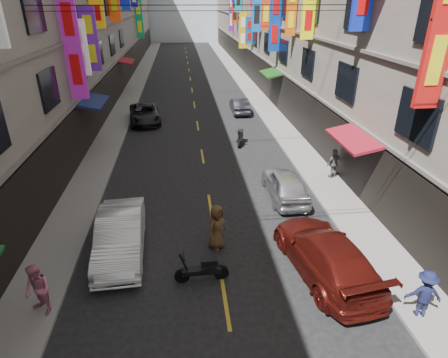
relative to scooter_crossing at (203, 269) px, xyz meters
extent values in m
cube|color=slate|center=(-5.37, 28.86, -0.38)|extent=(2.00, 90.00, 0.12)
cube|color=slate|center=(6.63, 28.86, -0.38)|extent=(2.00, 90.00, 0.12)
cube|color=black|center=(-6.32, 28.86, 1.06)|extent=(0.12, 85.50, 3.00)
cube|color=#66635E|center=(-6.31, 28.86, 2.76)|extent=(0.16, 90.00, 0.14)
cube|color=#66635E|center=(-6.31, 28.86, 5.96)|extent=(0.16, 90.00, 0.14)
cube|color=black|center=(7.58, 28.86, 1.06)|extent=(0.12, 85.50, 3.00)
cube|color=#66635E|center=(7.57, 28.86, 2.76)|extent=(0.16, 90.00, 0.14)
cube|color=#66635E|center=(7.57, 28.86, 5.96)|extent=(0.16, 90.00, 0.14)
cube|color=red|center=(7.14, 1.03, 7.48)|extent=(0.77, 0.18, 5.10)
cylinder|color=black|center=(7.19, 1.03, 7.48)|extent=(0.87, 0.08, 0.08)
cube|color=#9F1C9B|center=(-5.83, 11.04, 5.89)|extent=(0.88, 0.18, 5.49)
cylinder|color=black|center=(-5.88, 11.04, 5.89)|extent=(0.98, 0.08, 0.08)
cube|color=white|center=(-5.89, 12.93, 5.54)|extent=(0.76, 0.18, 2.99)
cylinder|color=black|center=(-5.94, 12.93, 5.54)|extent=(0.86, 0.08, 0.08)
cube|color=#F6FF0D|center=(7.15, 13.31, 7.68)|extent=(0.76, 0.18, 3.74)
cylinder|color=black|center=(7.20, 13.31, 7.68)|extent=(0.86, 0.08, 0.08)
cube|color=#55198B|center=(-5.79, 15.09, 5.80)|extent=(0.95, 0.18, 3.75)
cylinder|color=black|center=(-5.84, 15.09, 5.80)|extent=(1.05, 0.08, 0.08)
cube|color=#DE590C|center=(7.18, 17.10, 7.50)|extent=(0.69, 0.18, 3.61)
cylinder|color=black|center=(7.23, 17.10, 7.50)|extent=(0.79, 0.08, 0.08)
cube|color=#EDAD0C|center=(-5.81, 18.42, 7.94)|extent=(0.91, 0.18, 3.52)
cylinder|color=black|center=(-5.86, 18.42, 7.94)|extent=(1.01, 0.08, 0.08)
cube|color=#0D359D|center=(7.09, 21.22, 6.54)|extent=(0.88, 0.18, 4.75)
cylinder|color=black|center=(7.14, 21.22, 6.54)|extent=(0.98, 0.08, 0.08)
cube|color=red|center=(7.11, 24.82, 7.81)|extent=(0.83, 0.18, 4.51)
cylinder|color=black|center=(7.16, 24.82, 7.81)|extent=(0.93, 0.08, 0.08)
cube|color=blue|center=(7.07, 28.74, 7.85)|extent=(0.92, 0.18, 5.51)
cylinder|color=black|center=(7.12, 28.74, 7.85)|extent=(1.02, 0.08, 0.08)
cube|color=#0C5690|center=(7.13, 33.01, 4.92)|extent=(0.80, 0.18, 2.74)
cylinder|color=black|center=(7.18, 33.01, 4.92)|extent=(0.90, 0.08, 0.08)
cube|color=#D4970B|center=(7.08, 36.91, 4.63)|extent=(0.90, 0.18, 4.00)
cylinder|color=black|center=(7.13, 36.91, 4.63)|extent=(1.00, 0.08, 0.08)
cube|color=#B93311|center=(7.12, 44.54, 6.63)|extent=(0.82, 0.18, 3.23)
cylinder|color=black|center=(7.17, 44.54, 6.63)|extent=(0.92, 0.08, 0.08)
cube|color=#0A7747|center=(-5.77, 46.75, 5.69)|extent=(1.01, 0.18, 5.26)
cylinder|color=black|center=(-5.82, 46.75, 5.69)|extent=(1.11, 0.08, 0.08)
cube|color=#66167B|center=(7.21, 49.00, 6.50)|extent=(0.64, 0.18, 5.71)
cylinder|color=black|center=(7.26, 49.00, 6.50)|extent=(0.74, 0.08, 0.08)
cube|color=maroon|center=(6.93, 4.86, 2.56)|extent=(1.39, 3.20, 0.41)
cube|color=navy|center=(-5.67, 12.86, 2.56)|extent=(1.39, 3.20, 0.41)
cube|color=#164B14|center=(6.93, 20.86, 2.56)|extent=(1.39, 3.20, 0.41)
cube|color=maroon|center=(-5.67, 28.86, 2.56)|extent=(1.39, 3.20, 0.41)
cylinder|color=black|center=(0.63, 8.86, 7.76)|extent=(14.00, 0.04, 0.04)
cube|color=gold|center=(0.63, -1.14, -0.44)|extent=(0.12, 2.20, 0.01)
cube|color=gold|center=(0.63, 4.86, -0.44)|extent=(0.12, 2.20, 0.01)
cube|color=gold|center=(0.63, 10.86, -0.44)|extent=(0.12, 2.20, 0.01)
cube|color=gold|center=(0.63, 16.86, -0.44)|extent=(0.12, 2.20, 0.01)
cube|color=gold|center=(0.63, 22.86, -0.44)|extent=(0.12, 2.20, 0.01)
cube|color=gold|center=(0.63, 28.86, -0.44)|extent=(0.12, 2.20, 0.01)
cube|color=gold|center=(0.63, 34.86, -0.44)|extent=(0.12, 2.20, 0.01)
cube|color=gold|center=(0.63, 40.86, -0.44)|extent=(0.12, 2.20, 0.01)
cube|color=gold|center=(0.63, 46.86, -0.44)|extent=(0.12, 2.20, 0.01)
cube|color=gold|center=(0.63, 52.86, -0.44)|extent=(0.12, 2.20, 0.01)
cube|color=gold|center=(0.63, 58.86, -0.44)|extent=(0.12, 2.20, 0.01)
cube|color=gold|center=(0.63, 64.86, -0.44)|extent=(0.12, 2.20, 0.01)
cylinder|color=black|center=(-0.68, -0.02, -0.19)|extent=(0.50, 0.13, 0.50)
cylinder|color=black|center=(0.62, 0.02, -0.19)|extent=(0.50, 0.13, 0.50)
cube|color=black|center=(-0.03, 0.00, -0.04)|extent=(1.31, 0.34, 0.18)
cube|color=black|center=(0.22, 0.01, 0.31)|extent=(0.56, 0.34, 0.22)
cylinder|color=black|center=(-0.58, -0.02, 0.26)|extent=(0.36, 0.09, 0.88)
cylinder|color=black|center=(-0.58, -0.02, 0.61)|extent=(0.07, 0.50, 0.06)
cylinder|color=black|center=(2.99, 11.98, -0.19)|extent=(0.24, 0.51, 0.50)
cylinder|color=black|center=(3.31, 13.24, -0.19)|extent=(0.24, 0.51, 0.50)
cube|color=black|center=(3.15, 12.61, -0.04)|extent=(0.61, 1.33, 0.18)
cube|color=black|center=(3.21, 12.86, 0.31)|extent=(0.45, 0.61, 0.22)
cylinder|color=black|center=(3.02, 12.08, 0.26)|extent=(0.16, 0.36, 0.88)
cylinder|color=black|center=(3.02, 12.08, 0.61)|extent=(0.50, 0.18, 0.06)
imported|color=white|center=(-2.86, 1.83, 0.31)|extent=(1.82, 4.62, 1.50)
imported|color=black|center=(-3.28, 18.15, 0.21)|extent=(2.74, 4.93, 1.30)
imported|color=#59140F|center=(4.13, -0.04, 0.30)|extent=(2.82, 5.40, 1.49)
imported|color=silver|center=(4.17, 5.36, 0.23)|extent=(1.60, 3.97, 1.35)
imported|color=#222229|center=(4.21, 19.94, 0.16)|extent=(1.31, 3.64, 1.20)
imported|color=#C56884|center=(-4.77, -1.00, 0.50)|extent=(0.97, 0.93, 1.65)
imported|color=#141838|center=(6.20, -2.30, 0.45)|extent=(1.09, 0.75, 1.54)
imported|color=#59585B|center=(7.13, 6.97, 0.46)|extent=(1.04, 0.84, 1.56)
imported|color=brown|center=(0.64, 1.79, 0.44)|extent=(1.03, 1.03, 1.77)
camera|label=1|loc=(-0.39, -9.78, 8.02)|focal=30.00mm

